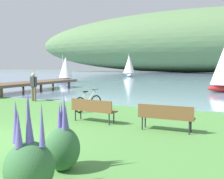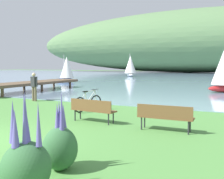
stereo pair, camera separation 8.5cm
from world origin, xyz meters
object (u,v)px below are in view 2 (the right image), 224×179
(bicycle_leaning_near_bench, at_px, (88,103))
(sailboat_mid_bay, at_px, (67,69))
(sailboat_toward_hillside, at_px, (130,66))
(park_bench_near_camera, at_px, (92,109))
(park_bench_further_along, at_px, (165,116))
(person_at_shoreline, at_px, (34,85))

(bicycle_leaning_near_bench, distance_m, sailboat_mid_bay, 21.84)
(sailboat_mid_bay, bearing_deg, sailboat_toward_hillside, 87.00)
(bicycle_leaning_near_bench, bearing_deg, sailboat_mid_bay, 127.87)
(park_bench_near_camera, distance_m, sailboat_mid_bay, 24.29)
(park_bench_near_camera, bearing_deg, park_bench_further_along, -3.62)
(park_bench_near_camera, height_order, sailboat_mid_bay, sailboat_mid_bay)
(person_at_shoreline, bearing_deg, park_bench_near_camera, -30.85)
(sailboat_mid_bay, height_order, sailboat_toward_hillside, sailboat_toward_hillside)
(person_at_shoreline, xyz_separation_m, sailboat_toward_hillside, (-7.64, 35.07, 1.13))
(park_bench_further_along, xyz_separation_m, sailboat_mid_bay, (-17.59, 19.42, 1.17))
(bicycle_leaning_near_bench, xyz_separation_m, person_at_shoreline, (-4.73, 1.63, 0.58))
(park_bench_further_along, relative_size, sailboat_mid_bay, 0.51)
(sailboat_mid_bay, bearing_deg, park_bench_further_along, -47.83)
(park_bench_further_along, xyz_separation_m, bicycle_leaning_near_bench, (-4.20, 2.21, -0.12))
(bicycle_leaning_near_bench, height_order, sailboat_mid_bay, sailboat_mid_bay)
(person_at_shoreline, height_order, sailboat_mid_bay, sailboat_mid_bay)
(park_bench_near_camera, distance_m, sailboat_toward_hillside, 41.12)
(person_at_shoreline, relative_size, sailboat_mid_bay, 0.49)
(park_bench_further_along, distance_m, sailboat_toward_hillside, 42.31)
(park_bench_near_camera, height_order, park_bench_further_along, same)
(sailboat_mid_bay, relative_size, sailboat_toward_hillside, 0.80)
(park_bench_further_along, distance_m, person_at_shoreline, 9.73)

